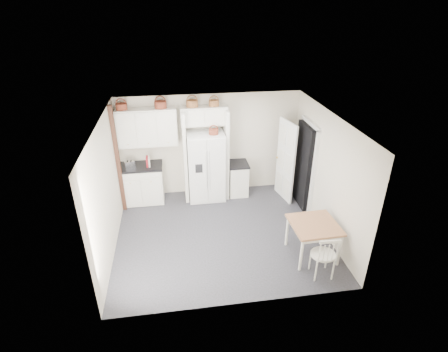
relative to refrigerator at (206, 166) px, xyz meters
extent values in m
plane|color=#25252A|center=(0.15, -1.65, -0.87)|extent=(4.50, 4.50, 0.00)
plane|color=white|center=(0.15, -1.65, 1.73)|extent=(4.50, 4.50, 0.00)
plane|color=beige|center=(0.15, 0.35, 0.43)|extent=(4.50, 0.00, 4.50)
plane|color=beige|center=(-2.10, -1.65, 0.43)|extent=(0.00, 4.00, 4.00)
plane|color=beige|center=(2.40, -1.65, 0.43)|extent=(0.00, 4.00, 4.00)
cube|color=white|center=(0.00, 0.00, 0.00)|extent=(0.90, 0.73, 1.75)
cube|color=white|center=(-1.61, 0.05, -0.40)|extent=(1.02, 0.64, 0.94)
cube|color=white|center=(0.82, 0.05, -0.46)|extent=(0.47, 0.57, 0.83)
cube|color=#915F3C|center=(1.83, -2.61, -0.50)|extent=(0.92, 0.92, 0.74)
cube|color=white|center=(1.80, -3.18, -0.40)|extent=(0.47, 0.43, 0.94)
cube|color=black|center=(-1.61, 0.05, 0.09)|extent=(1.06, 0.69, 0.04)
cube|color=black|center=(0.82, 0.05, -0.02)|extent=(0.51, 0.61, 0.04)
cube|color=silver|center=(-1.84, -0.01, 0.19)|extent=(0.26, 0.20, 0.16)
cube|color=maroon|center=(-1.42, -0.03, 0.24)|extent=(0.04, 0.17, 0.26)
cube|color=beige|center=(-1.38, -0.03, 0.24)|extent=(0.04, 0.17, 0.25)
cylinder|color=brown|center=(-1.88, 0.18, 1.55)|extent=(0.26, 0.26, 0.15)
cylinder|color=brown|center=(-1.00, 0.18, 1.56)|extent=(0.28, 0.28, 0.16)
cylinder|color=brown|center=(-0.27, 0.18, 1.55)|extent=(0.28, 0.28, 0.15)
cylinder|color=brown|center=(0.24, 0.18, 1.55)|extent=(0.24, 0.24, 0.14)
cylinder|color=brown|center=(0.19, -0.10, 0.93)|extent=(0.23, 0.23, 0.12)
cube|color=white|center=(-1.35, 0.18, 1.03)|extent=(1.40, 0.34, 0.90)
cube|color=white|center=(0.00, 0.18, 1.25)|extent=(1.12, 0.34, 0.45)
cube|color=white|center=(-0.51, 0.05, 0.28)|extent=(0.08, 0.60, 2.30)
cube|color=white|center=(0.51, 0.05, 0.28)|extent=(0.08, 0.60, 2.30)
cube|color=#3D1C15|center=(-2.05, -0.30, 0.43)|extent=(0.09, 0.09, 2.60)
cube|color=black|center=(2.31, -0.65, 0.15)|extent=(0.18, 0.85, 2.05)
cube|color=white|center=(1.95, -0.31, 0.15)|extent=(0.21, 0.79, 2.05)
camera|label=1|loc=(-0.73, -7.84, 3.76)|focal=28.00mm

